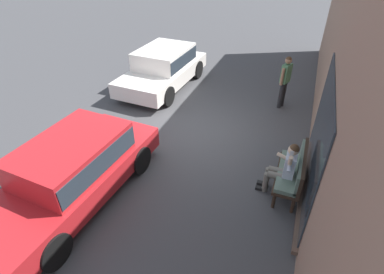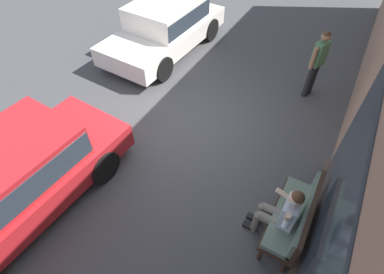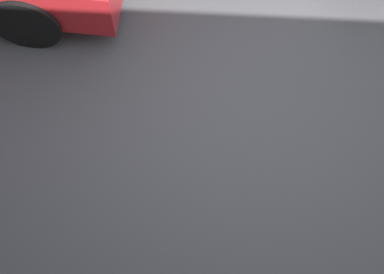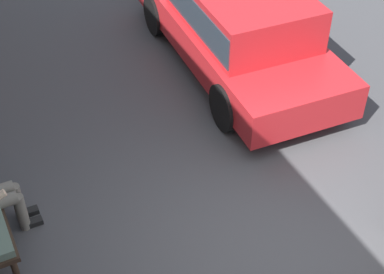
{
  "view_description": "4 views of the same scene",
  "coord_description": "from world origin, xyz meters",
  "px_view_note": "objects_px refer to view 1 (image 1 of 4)",
  "views": [
    {
      "loc": [
        6.87,
        2.6,
        4.9
      ],
      "look_at": [
        1.53,
        0.53,
        0.94
      ],
      "focal_mm": 28.0,
      "sensor_mm": 36.0,
      "label": 1
    },
    {
      "loc": [
        4.28,
        2.6,
        4.91
      ],
      "look_at": [
        1.18,
        0.84,
        1.1
      ],
      "focal_mm": 28.0,
      "sensor_mm": 36.0,
      "label": 2
    },
    {
      "loc": [
        0.35,
        2.6,
        4.87
      ],
      "look_at": [
        0.45,
        0.8,
        0.93
      ],
      "focal_mm": 55.0,
      "sensor_mm": 36.0,
      "label": 3
    },
    {
      "loc": [
        -3.37,
        2.6,
        5.26
      ],
      "look_at": [
        1.02,
        0.44,
        1.02
      ],
      "focal_mm": 55.0,
      "sensor_mm": 36.0,
      "label": 4
    }
  ],
  "objects_px": {
    "person_on_phone": "(284,168)",
    "pedestrian_standing": "(285,78)",
    "bench": "(294,171)",
    "parked_car_near": "(164,66)",
    "parked_car_mid": "(72,169)"
  },
  "relations": [
    {
      "from": "parked_car_mid",
      "to": "pedestrian_standing",
      "type": "xyz_separation_m",
      "value": [
        -5.84,
        3.63,
        0.24
      ]
    },
    {
      "from": "bench",
      "to": "parked_car_near",
      "type": "relative_size",
      "value": 0.36
    },
    {
      "from": "person_on_phone",
      "to": "parked_car_mid",
      "type": "bearing_deg",
      "value": -67.29
    },
    {
      "from": "person_on_phone",
      "to": "parked_car_near",
      "type": "height_order",
      "value": "parked_car_near"
    },
    {
      "from": "bench",
      "to": "person_on_phone",
      "type": "distance_m",
      "value": 0.3
    },
    {
      "from": "person_on_phone",
      "to": "parked_car_mid",
      "type": "distance_m",
      "value": 4.49
    },
    {
      "from": "person_on_phone",
      "to": "pedestrian_standing",
      "type": "distance_m",
      "value": 4.15
    },
    {
      "from": "parked_car_near",
      "to": "parked_car_mid",
      "type": "bearing_deg",
      "value": 7.01
    },
    {
      "from": "parked_car_near",
      "to": "parked_car_mid",
      "type": "xyz_separation_m",
      "value": [
        5.93,
        0.73,
        0.0
      ]
    },
    {
      "from": "bench",
      "to": "person_on_phone",
      "type": "relative_size",
      "value": 1.11
    },
    {
      "from": "parked_car_near",
      "to": "pedestrian_standing",
      "type": "bearing_deg",
      "value": 88.77
    },
    {
      "from": "parked_car_near",
      "to": "parked_car_mid",
      "type": "distance_m",
      "value": 5.98
    },
    {
      "from": "parked_car_mid",
      "to": "person_on_phone",
      "type": "bearing_deg",
      "value": 112.71
    },
    {
      "from": "person_on_phone",
      "to": "pedestrian_standing",
      "type": "bearing_deg",
      "value": -172.8
    },
    {
      "from": "bench",
      "to": "parked_car_mid",
      "type": "distance_m",
      "value": 4.76
    }
  ]
}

